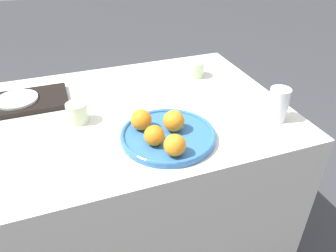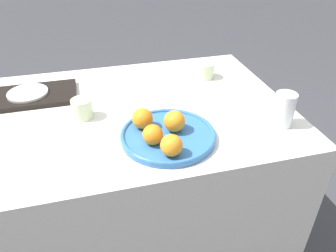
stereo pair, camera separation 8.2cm
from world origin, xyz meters
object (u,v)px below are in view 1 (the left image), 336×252
at_px(orange_0, 154,135).
at_px(orange_2, 175,145).
at_px(orange_3, 141,120).
at_px(cup_1, 195,69).
at_px(side_plate, 17,99).
at_px(cup_0, 77,113).
at_px(water_glass, 278,104).
at_px(fruit_platter, 168,135).
at_px(orange_1, 174,121).
at_px(serving_tray, 18,103).

distance_m(orange_0, orange_2, 0.08).
height_order(orange_0, orange_3, orange_3).
bearing_deg(orange_0, cup_1, 53.37).
xyz_separation_m(side_plate, cup_0, (0.21, -0.20, 0.01)).
height_order(water_glass, cup_0, water_glass).
bearing_deg(orange_3, cup_0, 142.59).
distance_m(fruit_platter, cup_0, 0.34).
height_order(orange_2, water_glass, water_glass).
height_order(orange_1, orange_2, orange_1).
height_order(orange_3, cup_0, orange_3).
height_order(fruit_platter, cup_1, cup_1).
xyz_separation_m(orange_2, water_glass, (0.43, 0.09, 0.01)).
height_order(orange_2, orange_3, orange_3).
height_order(serving_tray, side_plate, side_plate).
height_order(fruit_platter, cup_0, cup_0).
bearing_deg(orange_1, orange_3, 155.70).
height_order(side_plate, cup_1, cup_1).
bearing_deg(side_plate, cup_0, -44.45).
relative_size(orange_3, side_plate, 0.45).
xyz_separation_m(fruit_platter, side_plate, (-0.48, 0.42, 0.01)).
relative_size(fruit_platter, water_glass, 2.61).
distance_m(water_glass, cup_0, 0.72).
distance_m(orange_1, water_glass, 0.39).
height_order(fruit_platter, orange_2, orange_2).
xyz_separation_m(fruit_platter, orange_2, (-0.02, -0.11, 0.04)).
bearing_deg(orange_2, cup_0, 128.15).
relative_size(orange_1, side_plate, 0.46).
height_order(orange_3, cup_1, orange_3).
xyz_separation_m(orange_3, water_glass, (0.49, -0.08, 0.01)).
distance_m(orange_3, cup_1, 0.51).
relative_size(water_glass, cup_1, 1.41).
relative_size(fruit_platter, orange_2, 4.67).
height_order(fruit_platter, side_plate, side_plate).
xyz_separation_m(fruit_platter, cup_0, (-0.27, 0.21, 0.02)).
xyz_separation_m(fruit_platter, cup_1, (0.28, 0.43, 0.02)).
bearing_deg(serving_tray, orange_3, -41.23).
bearing_deg(side_plate, fruit_platter, -41.09).
bearing_deg(cup_0, orange_1, -33.38).
bearing_deg(cup_1, orange_3, -134.50).
distance_m(orange_2, serving_tray, 0.70).
xyz_separation_m(serving_tray, side_plate, (0.00, -0.00, 0.02)).
bearing_deg(orange_2, orange_3, 108.07).
relative_size(orange_2, cup_1, 0.79).
height_order(water_glass, serving_tray, water_glass).
bearing_deg(cup_0, orange_2, -51.85).
distance_m(orange_2, orange_3, 0.18).
relative_size(cup_0, cup_1, 0.87).
relative_size(orange_3, serving_tray, 0.19).
bearing_deg(orange_0, fruit_platter, 31.85).
distance_m(orange_0, side_plate, 0.62).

